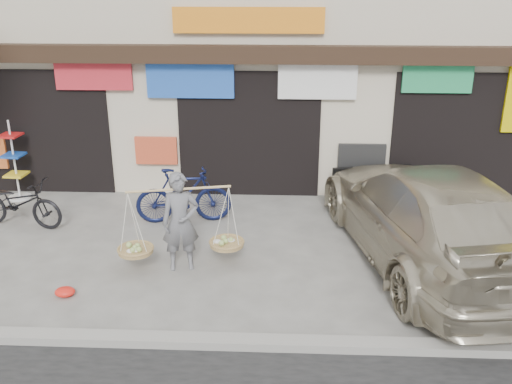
{
  "coord_description": "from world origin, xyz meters",
  "views": [
    {
      "loc": [
        0.67,
        -8.22,
        4.56
      ],
      "look_at": [
        0.26,
        0.9,
        1.05
      ],
      "focal_mm": 40.0,
      "sensor_mm": 36.0,
      "label": 1
    }
  ],
  "objects_px": {
    "display_rack": "(15,168)",
    "suv": "(427,215)",
    "bike_1": "(184,195)",
    "bike_0": "(18,203)",
    "street_vendor": "(181,226)"
  },
  "relations": [
    {
      "from": "street_vendor",
      "to": "bike_1",
      "type": "height_order",
      "value": "street_vendor"
    },
    {
      "from": "bike_0",
      "to": "suv",
      "type": "bearing_deg",
      "value": -87.39
    },
    {
      "from": "bike_1",
      "to": "display_rack",
      "type": "xyz_separation_m",
      "value": [
        -3.78,
        1.1,
        0.14
      ]
    },
    {
      "from": "bike_0",
      "to": "display_rack",
      "type": "xyz_separation_m",
      "value": [
        -0.66,
        1.43,
        0.22
      ]
    },
    {
      "from": "bike_1",
      "to": "display_rack",
      "type": "relative_size",
      "value": 1.07
    },
    {
      "from": "suv",
      "to": "bike_1",
      "type": "bearing_deg",
      "value": -28.71
    },
    {
      "from": "bike_1",
      "to": "display_rack",
      "type": "bearing_deg",
      "value": 65.65
    },
    {
      "from": "display_rack",
      "to": "suv",
      "type": "bearing_deg",
      "value": -17.06
    },
    {
      "from": "street_vendor",
      "to": "bike_0",
      "type": "height_order",
      "value": "street_vendor"
    },
    {
      "from": "bike_0",
      "to": "suv",
      "type": "xyz_separation_m",
      "value": [
        7.42,
        -1.05,
        0.35
      ]
    },
    {
      "from": "street_vendor",
      "to": "suv",
      "type": "xyz_separation_m",
      "value": [
        4.04,
        0.48,
        0.07
      ]
    },
    {
      "from": "street_vendor",
      "to": "suv",
      "type": "distance_m",
      "value": 4.07
    },
    {
      "from": "bike_0",
      "to": "suv",
      "type": "distance_m",
      "value": 7.51
    },
    {
      "from": "bike_1",
      "to": "suv",
      "type": "height_order",
      "value": "suv"
    },
    {
      "from": "street_vendor",
      "to": "bike_0",
      "type": "bearing_deg",
      "value": 143.57
    }
  ]
}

